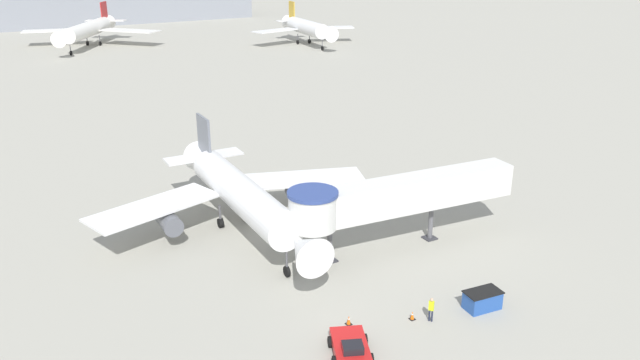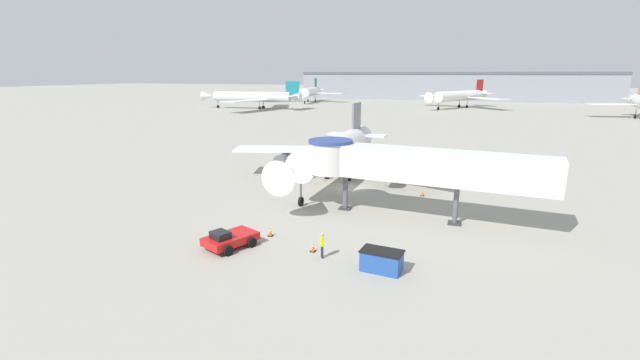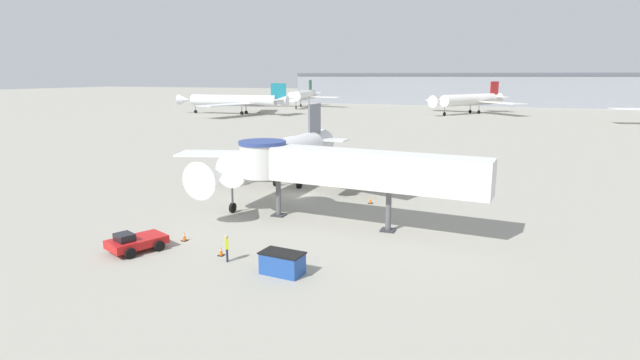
# 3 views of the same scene
# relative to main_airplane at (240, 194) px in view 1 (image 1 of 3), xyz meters

# --- Properties ---
(ground_plane) EXTENTS (800.00, 800.00, 0.00)m
(ground_plane) POSITION_rel_main_airplane_xyz_m (2.48, -1.39, -3.69)
(ground_plane) COLOR #9E9B8E
(main_airplane) EXTENTS (27.06, 26.33, 8.66)m
(main_airplane) POSITION_rel_main_airplane_xyz_m (0.00, 0.00, 0.00)
(main_airplane) COLOR white
(main_airplane) RESTS_ON ground_plane
(jet_bridge) EXTENTS (21.23, 5.12, 6.49)m
(jet_bridge) POSITION_rel_main_airplane_xyz_m (9.58, -9.62, 1.11)
(jet_bridge) COLOR silver
(jet_bridge) RESTS_ON ground_plane
(pushback_tug_red) EXTENTS (3.52, 4.35, 1.44)m
(pushback_tug_red) POSITION_rel_main_airplane_xyz_m (-1.49, -20.73, -3.01)
(pushback_tug_red) COLOR red
(pushback_tug_red) RESTS_ON ground_plane
(service_container_blue) EXTENTS (2.84, 1.83, 1.39)m
(service_container_blue) POSITION_rel_main_airplane_xyz_m (9.78, -20.84, -2.99)
(service_container_blue) COLOR #234C9E
(service_container_blue) RESTS_ON ground_plane
(traffic_cone_near_nose) EXTENTS (0.41, 0.41, 0.69)m
(traffic_cone_near_nose) POSITION_rel_main_airplane_xyz_m (0.35, -17.68, -3.36)
(traffic_cone_near_nose) COLOR black
(traffic_cone_near_nose) RESTS_ON ground_plane
(traffic_cone_apron_front) EXTENTS (0.39, 0.39, 0.65)m
(traffic_cone_apron_front) POSITION_rel_main_airplane_xyz_m (4.55, -19.43, -3.38)
(traffic_cone_apron_front) COLOR black
(traffic_cone_apron_front) RESTS_ON ground_plane
(traffic_cone_starboard_wing) EXTENTS (0.40, 0.40, 0.67)m
(traffic_cone_starboard_wing) POSITION_rel_main_airplane_xyz_m (10.41, -2.17, -3.37)
(traffic_cone_starboard_wing) COLOR black
(traffic_cone_starboard_wing) RESTS_ON ground_plane
(ground_crew_marshaller) EXTENTS (0.37, 0.40, 1.83)m
(ground_crew_marshaller) POSITION_rel_main_airplane_xyz_m (5.52, -20.24, -2.63)
(ground_crew_marshaller) COLOR #1E2338
(ground_crew_marshaller) RESTS_ON ground_plane
(background_jet_red_tail) EXTENTS (31.99, 32.58, 10.09)m
(background_jet_red_tail) POSITION_rel_main_airplane_xyz_m (10.72, 120.05, 0.75)
(background_jet_red_tail) COLOR white
(background_jet_red_tail) RESTS_ON ground_plane
(background_jet_gold_tail) EXTENTS (28.47, 28.72, 10.22)m
(background_jet_gold_tail) POSITION_rel_main_airplane_xyz_m (60.02, 95.26, 0.81)
(background_jet_gold_tail) COLOR white
(background_jet_gold_tail) RESTS_ON ground_plane
(terminal_building) EXTENTS (142.02, 23.58, 13.04)m
(terminal_building) POSITION_rel_main_airplane_xyz_m (4.00, 173.61, 2.84)
(terminal_building) COLOR gray
(terminal_building) RESTS_ON ground_plane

